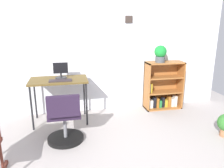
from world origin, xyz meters
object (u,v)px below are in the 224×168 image
office_chair (65,121)px  potted_plant_on_shelf (160,53)px  bookshelf_low (162,88)px  keyboard (60,80)px  monitor (61,71)px  desk (59,83)px

office_chair → potted_plant_on_shelf: potted_plant_on_shelf is taller
bookshelf_low → keyboard: bearing=-168.8°
monitor → potted_plant_on_shelf: 1.84m
keyboard → bookshelf_low: size_ratio=0.39×
monitor → keyboard: size_ratio=0.73×
desk → bookshelf_low: 2.00m
keyboard → bookshelf_low: 2.00m
monitor → keyboard: (-0.01, -0.19, -0.11)m
desk → potted_plant_on_shelf: 1.92m
monitor → desk: bearing=-121.3°
desk → monitor: (0.04, 0.07, 0.19)m
bookshelf_low → potted_plant_on_shelf: bearing=-152.6°
monitor → bookshelf_low: monitor is taller
office_chair → potted_plant_on_shelf: bearing=27.0°
keyboard → monitor: bearing=87.2°
monitor → potted_plant_on_shelf: potted_plant_on_shelf is taller
office_chair → monitor: bearing=92.2°
potted_plant_on_shelf → keyboard: bearing=-169.8°
desk → bookshelf_low: bookshelf_low is taller
desk → potted_plant_on_shelf: (1.86, 0.20, 0.42)m
potted_plant_on_shelf → monitor: bearing=-175.8°
office_chair → bookshelf_low: 2.13m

